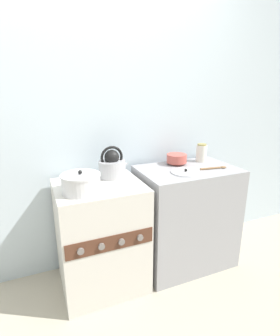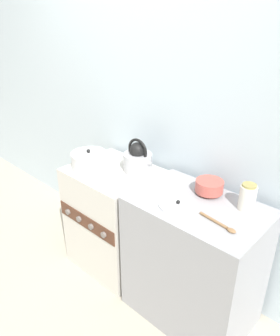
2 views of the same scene
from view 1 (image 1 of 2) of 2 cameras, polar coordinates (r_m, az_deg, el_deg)
ground_plane at (r=2.14m, az=-5.81°, el=-27.76°), size 12.00×12.00×0.00m
wall_back at (r=2.14m, az=-11.81°, el=9.81°), size 7.00×0.06×2.50m
stove at (r=2.09m, az=-8.46°, el=-14.45°), size 0.62×0.57×0.84m
counter at (r=2.34m, az=9.89°, el=-10.39°), size 0.80×0.53×0.87m
kettle at (r=2.02m, az=-6.04°, el=0.48°), size 0.25×0.21×0.25m
cooking_pot at (r=1.77m, az=-12.74°, el=-3.24°), size 0.26×0.26×0.15m
enamel_bowl at (r=2.27m, az=7.98°, el=2.04°), size 0.17×0.17×0.09m
storage_jar at (r=2.39m, az=13.22°, el=3.23°), size 0.09×0.09×0.16m
loose_pot_lid at (r=2.06m, az=9.92°, el=-0.89°), size 0.23×0.23×0.03m
wooden_spoon at (r=2.22m, az=16.09°, el=0.03°), size 0.24×0.06×0.02m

